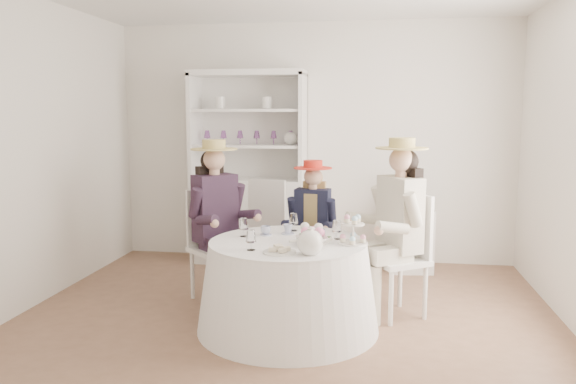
# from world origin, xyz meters

# --- Properties ---
(ground) EXTENTS (4.50, 4.50, 0.00)m
(ground) POSITION_xyz_m (0.00, 0.00, 0.00)
(ground) COLOR brown
(ground) RESTS_ON ground
(wall_back) EXTENTS (4.50, 0.00, 4.50)m
(wall_back) POSITION_xyz_m (0.00, 2.00, 1.35)
(wall_back) COLOR white
(wall_back) RESTS_ON ground
(wall_front) EXTENTS (4.50, 0.00, 4.50)m
(wall_front) POSITION_xyz_m (0.00, -2.00, 1.35)
(wall_front) COLOR white
(wall_front) RESTS_ON ground
(wall_left) EXTENTS (0.00, 4.50, 4.50)m
(wall_left) POSITION_xyz_m (-2.25, 0.00, 1.35)
(wall_left) COLOR white
(wall_left) RESTS_ON ground
(tea_table) EXTENTS (1.43, 1.43, 0.71)m
(tea_table) POSITION_xyz_m (0.04, -0.19, 0.35)
(tea_table) COLOR white
(tea_table) RESTS_ON ground
(hutch) EXTENTS (1.38, 0.76, 2.16)m
(hutch) POSITION_xyz_m (-0.71, 1.77, 0.77)
(hutch) COLOR silver
(hutch) RESTS_ON ground
(side_table) EXTENTS (0.48, 0.48, 0.68)m
(side_table) POSITION_xyz_m (1.10, 1.66, 0.34)
(side_table) COLOR silver
(side_table) RESTS_ON ground
(hatbox) EXTENTS (0.31, 0.31, 0.30)m
(hatbox) POSITION_xyz_m (1.10, 1.66, 0.83)
(hatbox) COLOR black
(hatbox) RESTS_ON side_table
(guest_left) EXTENTS (0.62, 0.61, 1.46)m
(guest_left) POSITION_xyz_m (-0.69, 0.39, 0.82)
(guest_left) COLOR silver
(guest_left) RESTS_ON ground
(guest_mid) EXTENTS (0.46, 0.48, 1.26)m
(guest_mid) POSITION_xyz_m (0.13, 0.75, 0.71)
(guest_mid) COLOR silver
(guest_mid) RESTS_ON ground
(guest_right) EXTENTS (0.64, 0.60, 1.49)m
(guest_right) POSITION_xyz_m (0.89, 0.22, 0.84)
(guest_right) COLOR silver
(guest_right) RESTS_ON ground
(spare_chair) EXTENTS (0.49, 0.49, 1.02)m
(spare_chair) POSITION_xyz_m (-0.37, 1.28, 0.55)
(spare_chair) COLOR silver
(spare_chair) RESTS_ON ground
(teacup_a) EXTENTS (0.09, 0.09, 0.07)m
(teacup_a) POSITION_xyz_m (-0.17, -0.01, 0.74)
(teacup_a) COLOR white
(teacup_a) RESTS_ON tea_table
(teacup_b) EXTENTS (0.09, 0.09, 0.07)m
(teacup_b) POSITION_xyz_m (0.00, 0.07, 0.74)
(teacup_b) COLOR white
(teacup_b) RESTS_ON tea_table
(teacup_c) EXTENTS (0.09, 0.09, 0.07)m
(teacup_c) POSITION_xyz_m (0.28, -0.06, 0.74)
(teacup_c) COLOR white
(teacup_c) RESTS_ON tea_table
(flower_bowl) EXTENTS (0.31, 0.31, 0.06)m
(flower_bowl) POSITION_xyz_m (0.24, -0.30, 0.73)
(flower_bowl) COLOR white
(flower_bowl) RESTS_ON tea_table
(flower_arrangement) EXTENTS (0.19, 0.19, 0.07)m
(flower_arrangement) POSITION_xyz_m (0.25, -0.22, 0.80)
(flower_arrangement) COLOR pink
(flower_arrangement) RESTS_ON tea_table
(table_teapot) EXTENTS (0.26, 0.19, 0.20)m
(table_teapot) POSITION_xyz_m (0.27, -0.57, 0.79)
(table_teapot) COLOR white
(table_teapot) RESTS_ON tea_table
(sandwich_plate) EXTENTS (0.24, 0.24, 0.05)m
(sandwich_plate) POSITION_xyz_m (0.04, -0.56, 0.72)
(sandwich_plate) COLOR white
(sandwich_plate) RESTS_ON tea_table
(cupcake_stand) EXTENTS (0.23, 0.23, 0.22)m
(cupcake_stand) POSITION_xyz_m (0.55, -0.20, 0.78)
(cupcake_stand) COLOR white
(cupcake_stand) RESTS_ON tea_table
(stemware_set) EXTENTS (0.83, 0.80, 0.15)m
(stemware_set) POSITION_xyz_m (0.04, -0.19, 0.78)
(stemware_set) COLOR white
(stemware_set) RESTS_ON tea_table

